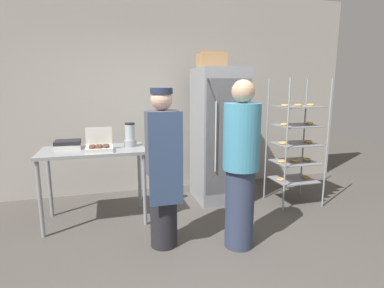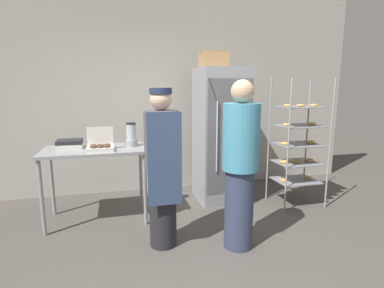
{
  "view_description": "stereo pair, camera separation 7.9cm",
  "coord_description": "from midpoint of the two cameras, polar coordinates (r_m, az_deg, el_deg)",
  "views": [
    {
      "loc": [
        -0.8,
        -2.3,
        1.6
      ],
      "look_at": [
        0.07,
        0.77,
        1.0
      ],
      "focal_mm": 28.0,
      "sensor_mm": 36.0,
      "label": 1
    },
    {
      "loc": [
        -0.72,
        -2.32,
        1.6
      ],
      "look_at": [
        0.07,
        0.77,
        1.0
      ],
      "focal_mm": 28.0,
      "sensor_mm": 36.0,
      "label": 2
    }
  ],
  "objects": [
    {
      "name": "refrigerator",
      "position": [
        4.26,
        6.1,
        1.59
      ],
      "size": [
        0.67,
        0.72,
        1.87
      ],
      "color": "gray",
      "rests_on": "ground_plane"
    },
    {
      "name": "ground_plane",
      "position": [
        2.91,
        3.43,
        -22.72
      ],
      "size": [
        14.0,
        14.0,
        0.0
      ],
      "primitive_type": "plane",
      "color": "#4C4742"
    },
    {
      "name": "blender_pitcher",
      "position": [
        3.74,
        -10.89,
        1.55
      ],
      "size": [
        0.15,
        0.15,
        0.29
      ],
      "color": "#99999E",
      "rests_on": "prep_counter"
    },
    {
      "name": "donut_box",
      "position": [
        3.55,
        -16.46,
        -0.56
      ],
      "size": [
        0.3,
        0.22,
        0.26
      ],
      "color": "silver",
      "rests_on": "prep_counter"
    },
    {
      "name": "person_customer",
      "position": [
        2.97,
        9.92,
        -4.01
      ],
      "size": [
        0.36,
        0.36,
        1.68
      ],
      "color": "#333D56",
      "rests_on": "ground_plane"
    },
    {
      "name": "back_wall",
      "position": [
        4.75,
        -5.29,
        9.77
      ],
      "size": [
        6.4,
        0.12,
        3.06
      ],
      "primitive_type": "cube",
      "color": "#ADA89E",
      "rests_on": "ground_plane"
    },
    {
      "name": "prep_counter",
      "position": [
        3.74,
        -17.4,
        -2.4
      ],
      "size": [
        1.19,
        0.65,
        0.89
      ],
      "color": "gray",
      "rests_on": "ground_plane"
    },
    {
      "name": "cardboard_storage_box",
      "position": [
        4.29,
        4.65,
        15.65
      ],
      "size": [
        0.37,
        0.3,
        0.23
      ],
      "color": "#A87F51",
      "rests_on": "refrigerator"
    },
    {
      "name": "baking_rack",
      "position": [
        4.33,
        20.04,
        -0.01
      ],
      "size": [
        0.64,
        0.52,
        1.73
      ],
      "color": "#93969B",
      "rests_on": "ground_plane"
    },
    {
      "name": "binder_stack",
      "position": [
        3.84,
        -21.71,
        0.0
      ],
      "size": [
        0.3,
        0.25,
        0.1
      ],
      "color": "silver",
      "rests_on": "prep_counter"
    },
    {
      "name": "person_baker",
      "position": [
        2.97,
        -4.95,
        -4.34
      ],
      "size": [
        0.34,
        0.36,
        1.6
      ],
      "color": "#232328",
      "rests_on": "ground_plane"
    }
  ]
}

